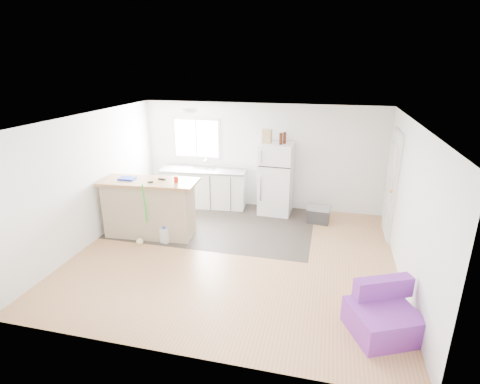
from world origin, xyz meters
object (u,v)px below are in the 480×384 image
at_px(purple_seat, 383,316).
at_px(blue_tray, 127,178).
at_px(mop, 141,233).
at_px(bottle_left, 281,139).
at_px(bottle_right, 285,138).
at_px(kitchen_cabinets, 204,187).
at_px(peninsula, 149,208).
at_px(refrigerator, 276,179).
at_px(red_cup, 176,179).
at_px(cardboard_box, 267,136).
at_px(cooler, 318,214).
at_px(cleaner_jug, 165,235).

xyz_separation_m(purple_seat, blue_tray, (-4.53, 1.89, 0.92)).
distance_m(purple_seat, mop, 4.37).
bearing_deg(bottle_left, bottle_right, 60.42).
xyz_separation_m(kitchen_cabinets, bottle_left, (1.80, -0.16, 1.27)).
bearing_deg(peninsula, refrigerator, 33.88).
distance_m(blue_tray, bottle_left, 3.22).
distance_m(red_cup, blue_tray, 0.98).
bearing_deg(bottle_left, cardboard_box, 164.04).
relative_size(kitchen_cabinets, cooler, 4.09).
bearing_deg(mop, bottle_right, 19.87).
bearing_deg(mop, cardboard_box, 24.56).
xyz_separation_m(cardboard_box, bottle_left, (0.31, -0.09, -0.02)).
relative_size(cooler, cleaner_jug, 1.47).
bearing_deg(bottle_left, mop, -138.34).
bearing_deg(bottle_left, cooler, -14.97).
distance_m(cooler, bottle_right, 1.78).
relative_size(cleaner_jug, bottle_left, 1.36).
relative_size(cooler, purple_seat, 0.50).
bearing_deg(blue_tray, purple_seat, -22.66).
distance_m(cooler, mop, 3.66).
relative_size(blue_tray, cardboard_box, 1.00).
height_order(peninsula, cooler, peninsula).
height_order(cooler, mop, mop).
bearing_deg(peninsula, bottle_right, 31.94).
relative_size(peninsula, mop, 1.54).
xyz_separation_m(kitchen_cabinets, peninsula, (-0.51, -1.78, 0.12)).
bearing_deg(bottle_left, refrigerator, 127.02).
height_order(peninsula, blue_tray, blue_tray).
height_order(cardboard_box, bottle_left, cardboard_box).
bearing_deg(red_cup, cleaner_jug, -121.21).
xyz_separation_m(mop, blue_tray, (-0.42, 0.39, 0.92)).
bearing_deg(cleaner_jug, mop, -146.76).
relative_size(red_cup, bottle_left, 0.48).
height_order(cooler, cardboard_box, cardboard_box).
xyz_separation_m(purple_seat, cleaner_jug, (-3.72, 1.65, -0.08)).
xyz_separation_m(cooler, purple_seat, (0.93, -3.30, 0.05)).
bearing_deg(red_cup, peninsula, -177.65).
bearing_deg(cooler, cardboard_box, 169.94).
relative_size(purple_seat, bottle_right, 4.03).
bearing_deg(blue_tray, cleaner_jug, -16.55).
bearing_deg(purple_seat, bottle_right, 90.73).
bearing_deg(bottle_right, cardboard_box, -176.54).
bearing_deg(refrigerator, cleaner_jug, -129.45).
xyz_separation_m(blue_tray, bottle_right, (2.77, 1.76, 0.58)).
xyz_separation_m(mop, bottle_left, (2.29, 2.04, 1.49)).
bearing_deg(mop, refrigerator, 21.88).
distance_m(mop, bottle_right, 3.52).
height_order(kitchen_cabinets, cooler, kitchen_cabinets).
bearing_deg(cleaner_jug, red_cup, 70.65).
xyz_separation_m(red_cup, cardboard_box, (1.41, 1.69, 0.56)).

